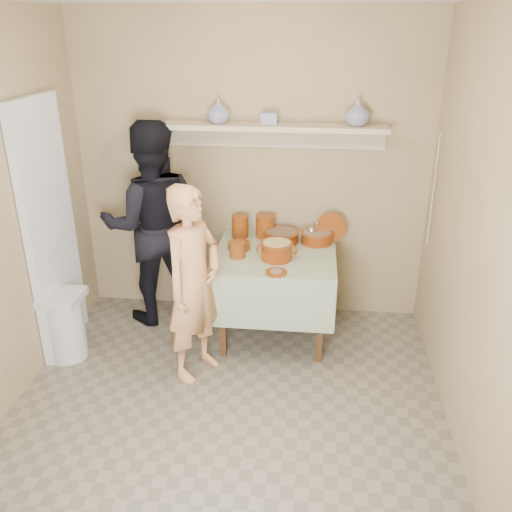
# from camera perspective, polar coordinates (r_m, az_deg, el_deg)

# --- Properties ---
(ground) EXTENTS (3.50, 3.50, 0.00)m
(ground) POSITION_cam_1_polar(r_m,az_deg,el_deg) (3.73, -3.73, -18.14)
(ground) COLOR #736B5A
(ground) RESTS_ON ground
(tile_panel) EXTENTS (0.06, 0.70, 2.00)m
(tile_panel) POSITION_cam_1_polar(r_m,az_deg,el_deg) (4.45, -20.81, 2.52)
(tile_panel) COLOR silver
(tile_panel) RESTS_ON ground
(plate_stack_a) EXTENTS (0.14, 0.14, 0.19)m
(plate_stack_a) POSITION_cam_1_polar(r_m,az_deg,el_deg) (4.66, -1.69, 3.15)
(plate_stack_a) COLOR #662B0C
(plate_stack_a) RESTS_ON serving_table
(plate_stack_b) EXTENTS (0.16, 0.16, 0.20)m
(plate_stack_b) POSITION_cam_1_polar(r_m,az_deg,el_deg) (4.65, 0.99, 3.17)
(plate_stack_b) COLOR #662B0C
(plate_stack_b) RESTS_ON serving_table
(bowl_stack) EXTENTS (0.12, 0.12, 0.12)m
(bowl_stack) POSITION_cam_1_polar(r_m,az_deg,el_deg) (4.26, -1.97, 0.68)
(bowl_stack) COLOR #662B0C
(bowl_stack) RESTS_ON serving_table
(empty_bowl) EXTENTS (0.19, 0.19, 0.05)m
(empty_bowl) POSITION_cam_1_polar(r_m,az_deg,el_deg) (4.43, -1.80, 1.11)
(empty_bowl) COLOR #662B0C
(empty_bowl) RESTS_ON serving_table
(propped_lid) EXTENTS (0.27, 0.13, 0.25)m
(propped_lid) POSITION_cam_1_polar(r_m,az_deg,el_deg) (4.60, 7.87, 2.98)
(propped_lid) COLOR #662B0C
(propped_lid) RESTS_ON serving_table
(vase_right) EXTENTS (0.26, 0.26, 0.21)m
(vase_right) POSITION_cam_1_polar(r_m,az_deg,el_deg) (4.43, 10.62, 14.64)
(vase_right) COLOR navy
(vase_right) RESTS_ON wall_shelf
(vase_left) EXTENTS (0.24, 0.24, 0.20)m
(vase_left) POSITION_cam_1_polar(r_m,az_deg,el_deg) (4.48, -3.97, 15.01)
(vase_left) COLOR navy
(vase_left) RESTS_ON wall_shelf
(ceramic_box) EXTENTS (0.14, 0.10, 0.09)m
(ceramic_box) POSITION_cam_1_polar(r_m,az_deg,el_deg) (4.43, 1.41, 14.28)
(ceramic_box) COLOR navy
(ceramic_box) RESTS_ON wall_shelf
(person_cook) EXTENTS (0.56, 0.64, 1.48)m
(person_cook) POSITION_cam_1_polar(r_m,az_deg,el_deg) (3.92, -6.57, -2.96)
(person_cook) COLOR tan
(person_cook) RESTS_ON ground
(person_helper) EXTENTS (1.03, 0.91, 1.77)m
(person_helper) POSITION_cam_1_polar(r_m,az_deg,el_deg) (4.70, -10.88, 3.27)
(person_helper) COLOR black
(person_helper) RESTS_ON ground
(room_shell) EXTENTS (3.04, 3.54, 2.62)m
(room_shell) POSITION_cam_1_polar(r_m,az_deg,el_deg) (2.92, -4.55, 6.16)
(room_shell) COLOR tan
(room_shell) RESTS_ON ground
(serving_table) EXTENTS (0.97, 0.97, 0.76)m
(serving_table) POSITION_cam_1_polar(r_m,az_deg,el_deg) (4.43, 2.03, -0.98)
(serving_table) COLOR #4C2D16
(serving_table) RESTS_ON ground
(cazuela_meat_a) EXTENTS (0.30, 0.30, 0.10)m
(cazuela_meat_a) POSITION_cam_1_polar(r_m,az_deg,el_deg) (4.56, 2.70, 2.15)
(cazuela_meat_a) COLOR #601F06
(cazuela_meat_a) RESTS_ON serving_table
(cazuela_meat_b) EXTENTS (0.28, 0.28, 0.10)m
(cazuela_meat_b) POSITION_cam_1_polar(r_m,az_deg,el_deg) (4.57, 6.42, 2.08)
(cazuela_meat_b) COLOR #601F06
(cazuela_meat_b) RESTS_ON serving_table
(ladle) EXTENTS (0.08, 0.26, 0.19)m
(ladle) POSITION_cam_1_polar(r_m,az_deg,el_deg) (4.55, 5.90, 2.71)
(ladle) COLOR silver
(ladle) RESTS_ON cazuela_meat_b
(cazuela_rice) EXTENTS (0.33, 0.25, 0.14)m
(cazuela_rice) POSITION_cam_1_polar(r_m,az_deg,el_deg) (4.22, 2.18, 0.73)
(cazuela_rice) COLOR #601F06
(cazuela_rice) RESTS_ON serving_table
(front_plate) EXTENTS (0.16, 0.16, 0.03)m
(front_plate) POSITION_cam_1_polar(r_m,az_deg,el_deg) (4.00, 2.14, -1.72)
(front_plate) COLOR #662B0C
(front_plate) RESTS_ON serving_table
(wall_shelf) EXTENTS (1.80, 0.25, 0.21)m
(wall_shelf) POSITION_cam_1_polar(r_m,az_deg,el_deg) (4.48, 1.94, 13.16)
(wall_shelf) COLOR #BCAD8B
(wall_shelf) RESTS_ON room_shell
(trash_bin) EXTENTS (0.32, 0.32, 0.56)m
(trash_bin) POSITION_cam_1_polar(r_m,az_deg,el_deg) (4.54, -19.48, -6.87)
(trash_bin) COLOR silver
(trash_bin) RESTS_ON ground
(electrical_cord) EXTENTS (0.01, 0.05, 0.90)m
(electrical_cord) POSITION_cam_1_polar(r_m,az_deg,el_deg) (4.49, 18.16, 6.49)
(electrical_cord) COLOR silver
(electrical_cord) RESTS_ON wall_shelf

